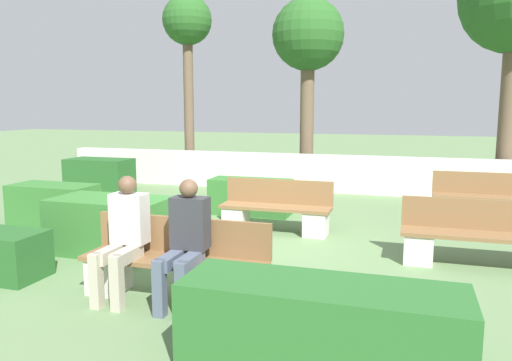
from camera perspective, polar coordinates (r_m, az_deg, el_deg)
name	(u,v)px	position (r m, az deg, el deg)	size (l,w,h in m)	color
ground_plane	(248,246)	(7.39, -0.88, -7.48)	(60.00, 60.00, 0.00)	#607F51
perimeter_wall	(313,173)	(12.05, 6.53, 0.86)	(13.09, 0.30, 0.89)	beige
bench_front	(175,268)	(5.46, -9.27, -9.83)	(2.03, 0.49, 0.84)	brown
bench_left_side	(276,213)	(8.12, 2.26, -3.70)	(1.80, 0.48, 0.84)	brown
bench_right_side	(496,202)	(9.89, 25.78, -2.25)	(2.17, 0.49, 0.84)	brown
bench_back	(490,242)	(7.00, 25.17, -6.38)	(2.18, 0.48, 0.84)	brown
person_seated_man	(123,233)	(5.48, -14.91, -5.77)	(0.38, 0.63, 1.30)	#B2A893
person_seated_woman	(185,238)	(5.14, -8.11, -6.53)	(0.38, 0.63, 1.30)	#515B70
hedge_block_near_left	(54,204)	(9.35, -22.12, -2.54)	(1.47, 0.71, 0.69)	#33702D
hedge_block_near_right	(110,225)	(7.29, -16.29, -4.93)	(1.62, 0.88, 0.77)	#33702D
hedge_block_mid_left	(100,176)	(12.19, -17.43, 0.45)	(1.48, 0.77, 0.82)	#235623
hedge_block_mid_right	(321,327)	(4.05, 7.48, -16.25)	(2.19, 0.71, 0.69)	#286028
hedge_block_far_left	(250,197)	(9.45, -0.64, -1.86)	(1.52, 0.62, 0.67)	#33702D
tree_leftmost	(187,30)	(13.94, -7.85, 16.68)	(1.31, 1.31, 4.95)	brown
tree_center_left	(308,40)	(13.20, 5.97, 15.70)	(1.83, 1.83, 4.75)	brown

